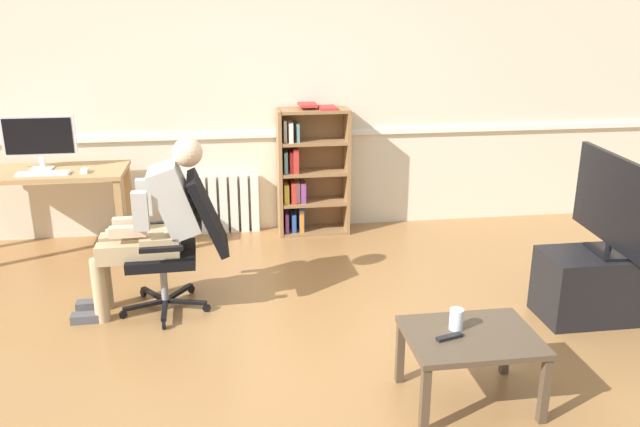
% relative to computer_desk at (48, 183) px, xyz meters
% --- Properties ---
extents(ground_plane, '(18.00, 18.00, 0.00)m').
position_rel_computer_desk_xyz_m(ground_plane, '(1.97, -2.15, -0.65)').
color(ground_plane, olive).
extents(back_wall, '(12.00, 0.13, 2.70)m').
position_rel_computer_desk_xyz_m(back_wall, '(1.97, 0.50, 0.70)').
color(back_wall, beige).
rests_on(back_wall, ground_plane).
extents(computer_desk, '(1.29, 0.61, 0.76)m').
position_rel_computer_desk_xyz_m(computer_desk, '(0.00, 0.00, 0.00)').
color(computer_desk, tan).
rests_on(computer_desk, ground_plane).
extents(imac_monitor, '(0.59, 0.14, 0.44)m').
position_rel_computer_desk_xyz_m(imac_monitor, '(-0.05, 0.08, 0.37)').
color(imac_monitor, silver).
rests_on(imac_monitor, computer_desk).
extents(keyboard, '(0.41, 0.12, 0.02)m').
position_rel_computer_desk_xyz_m(keyboard, '(0.01, -0.14, 0.12)').
color(keyboard, white).
rests_on(keyboard, computer_desk).
extents(computer_mouse, '(0.06, 0.10, 0.03)m').
position_rel_computer_desk_xyz_m(computer_mouse, '(0.33, -0.12, 0.13)').
color(computer_mouse, white).
rests_on(computer_mouse, computer_desk).
extents(bookshelf, '(0.65, 0.29, 1.22)m').
position_rel_computer_desk_xyz_m(bookshelf, '(2.24, 0.29, -0.07)').
color(bookshelf, olive).
rests_on(bookshelf, ground_plane).
extents(radiator, '(0.86, 0.08, 0.56)m').
position_rel_computer_desk_xyz_m(radiator, '(1.34, 0.39, -0.37)').
color(radiator, white).
rests_on(radiator, ground_plane).
extents(office_chair, '(0.78, 0.62, 0.98)m').
position_rel_computer_desk_xyz_m(office_chair, '(1.17, -1.20, -0.12)').
color(office_chair, black).
rests_on(office_chair, ground_plane).
extents(person_seated, '(0.95, 0.40, 1.24)m').
position_rel_computer_desk_xyz_m(person_seated, '(0.98, -1.20, 0.01)').
color(person_seated, tan).
rests_on(person_seated, ground_plane).
extents(tv_stand, '(0.86, 0.42, 0.47)m').
position_rel_computer_desk_xyz_m(tv_stand, '(4.02, -1.74, -0.41)').
color(tv_stand, black).
rests_on(tv_stand, ground_plane).
extents(tv_screen, '(0.22, 1.04, 0.66)m').
position_rel_computer_desk_xyz_m(tv_screen, '(4.02, -1.74, 0.18)').
color(tv_screen, black).
rests_on(tv_screen, tv_stand).
extents(coffee_table, '(0.70, 0.54, 0.41)m').
position_rel_computer_desk_xyz_m(coffee_table, '(2.75, -2.57, -0.29)').
color(coffee_table, '#4C3D2D').
rests_on(coffee_table, ground_plane).
extents(drinking_glass, '(0.08, 0.08, 0.12)m').
position_rel_computer_desk_xyz_m(drinking_glass, '(2.68, -2.51, -0.18)').
color(drinking_glass, silver).
rests_on(drinking_glass, coffee_table).
extents(spare_remote, '(0.15, 0.08, 0.02)m').
position_rel_computer_desk_xyz_m(spare_remote, '(2.61, -2.60, -0.23)').
color(spare_remote, black).
rests_on(spare_remote, coffee_table).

